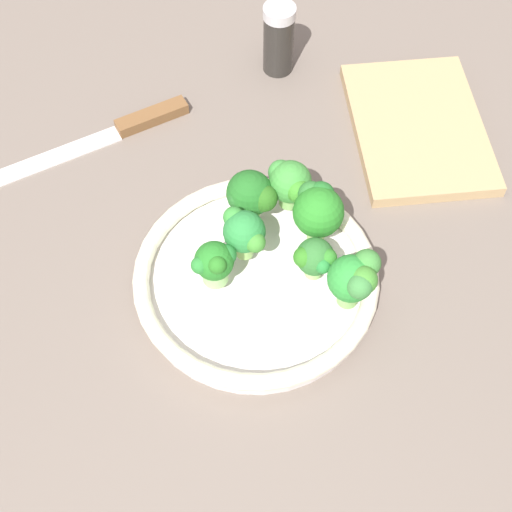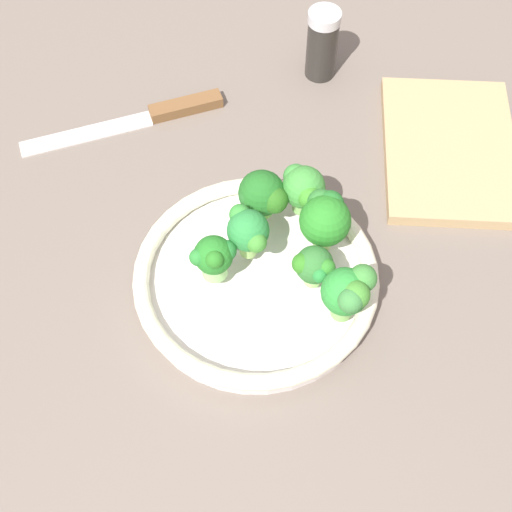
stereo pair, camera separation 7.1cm
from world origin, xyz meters
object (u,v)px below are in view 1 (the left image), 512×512
at_px(broccoli_floret_1, 244,232).
at_px(broccoli_floret_3, 315,258).
at_px(cutting_board, 418,127).
at_px(bowl, 256,279).
at_px(broccoli_floret_2, 355,279).
at_px(broccoli_floret_5, 318,209).
at_px(broccoli_floret_6, 215,262).
at_px(pepper_shaker, 279,39).
at_px(broccoli_floret_0, 289,182).
at_px(knife, 118,131).
at_px(broccoli_floret_4, 251,195).

height_order(broccoli_floret_1, broccoli_floret_3, broccoli_floret_1).
xyz_separation_m(broccoli_floret_3, cutting_board, (0.25, -0.11, -0.06)).
bearing_deg(cutting_board, broccoli_floret_1, 141.18).
relative_size(bowl, broccoli_floret_2, 3.79).
bearing_deg(broccoli_floret_1, broccoli_floret_5, -64.01).
bearing_deg(broccoli_floret_5, broccoli_floret_3, -177.22).
distance_m(broccoli_floret_1, broccoli_floret_6, 0.05).
bearing_deg(pepper_shaker, broccoli_floret_3, -167.29).
height_order(broccoli_floret_3, pepper_shaker, pepper_shaker).
xyz_separation_m(broccoli_floret_0, knife, (0.11, 0.23, -0.06)).
relative_size(broccoli_floret_2, broccoli_floret_6, 1.28).
bearing_deg(broccoli_floret_4, cutting_board, -46.48).
height_order(broccoli_floret_0, broccoli_floret_3, broccoli_floret_0).
bearing_deg(knife, broccoli_floret_3, -126.81).
height_order(bowl, broccoli_floret_1, broccoli_floret_1).
bearing_deg(broccoli_floret_0, cutting_board, -43.10).
distance_m(broccoli_floret_5, pepper_shaker, 0.30).
bearing_deg(pepper_shaker, broccoli_floret_1, -179.78).
xyz_separation_m(bowl, broccoli_floret_6, (-0.02, 0.04, 0.05)).
height_order(broccoli_floret_0, broccoli_floret_1, broccoli_floret_1).
distance_m(broccoli_floret_0, knife, 0.26).
xyz_separation_m(bowl, broccoli_floret_2, (-0.02, -0.10, 0.06)).
distance_m(broccoli_floret_5, broccoli_floret_6, 0.12).
xyz_separation_m(broccoli_floret_0, broccoli_floret_6, (-0.11, 0.07, -0.00)).
distance_m(broccoli_floret_6, pepper_shaker, 0.37).
distance_m(bowl, broccoli_floret_2, 0.12).
relative_size(broccoli_floret_0, broccoli_floret_2, 0.87).
bearing_deg(broccoli_floret_2, broccoli_floret_6, 86.47).
xyz_separation_m(broccoli_floret_5, cutting_board, (0.20, -0.12, -0.07)).
height_order(bowl, broccoli_floret_4, broccoli_floret_4).
height_order(broccoli_floret_1, broccoli_floret_6, broccoli_floret_1).
bearing_deg(pepper_shaker, broccoli_floret_6, 176.17).
xyz_separation_m(broccoli_floret_2, broccoli_floret_3, (0.03, 0.04, -0.01)).
bearing_deg(broccoli_floret_0, broccoli_floret_2, -146.88).
distance_m(broccoli_floret_0, broccoli_floret_3, 0.10).
relative_size(broccoli_floret_3, cutting_board, 0.23).
bearing_deg(broccoli_floret_2, cutting_board, -14.11).
xyz_separation_m(broccoli_floret_4, cutting_board, (0.18, -0.19, -0.06)).
xyz_separation_m(broccoli_floret_0, broccoli_floret_2, (-0.12, -0.08, 0.01)).
bearing_deg(broccoli_floret_1, bowl, -144.59).
bearing_deg(knife, broccoli_floret_0, -114.88).
bearing_deg(broccoli_floret_3, cutting_board, -24.01).
relative_size(knife, pepper_shaker, 2.28).
bearing_deg(pepper_shaker, broccoli_floret_2, -162.21).
bearing_deg(broccoli_floret_3, broccoli_floret_6, 100.68).
bearing_deg(broccoli_floret_4, broccoli_floret_0, -63.26).
height_order(broccoli_floret_0, broccoli_floret_2, broccoli_floret_2).
bearing_deg(knife, broccoli_floret_6, -143.14).
distance_m(broccoli_floret_5, cutting_board, 0.24).
bearing_deg(broccoli_floret_0, broccoli_floret_5, -138.71).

